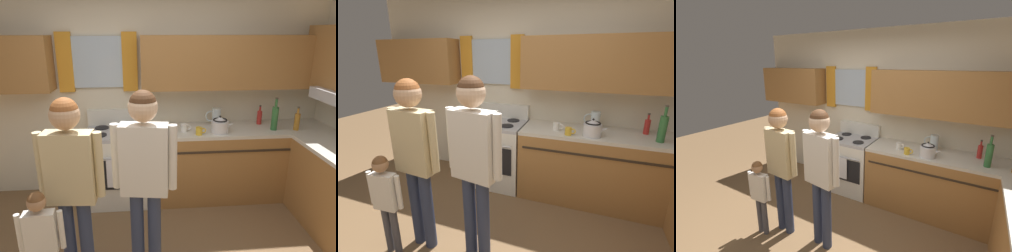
# 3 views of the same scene
# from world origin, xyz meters

# --- Properties ---
(back_wall_unit) EXTENTS (4.60, 0.42, 2.60)m
(back_wall_unit) POSITION_xyz_m (0.05, 1.82, 1.45)
(back_wall_unit) COLOR beige
(back_wall_unit) RESTS_ON ground
(kitchen_counter_run) EXTENTS (2.26, 2.03, 0.90)m
(kitchen_counter_run) POSITION_xyz_m (1.48, 1.15, 0.45)
(kitchen_counter_run) COLOR #9E6B38
(kitchen_counter_run) RESTS_ON ground
(stove_oven) EXTENTS (0.73, 0.67, 1.10)m
(stove_oven) POSITION_xyz_m (-0.34, 1.54, 0.47)
(stove_oven) COLOR silver
(stove_oven) RESTS_ON ground
(bottle_wine_green) EXTENTS (0.08, 0.08, 0.39)m
(bottle_wine_green) POSITION_xyz_m (1.54, 1.43, 1.05)
(bottle_wine_green) COLOR #2D6633
(bottle_wine_green) RESTS_ON kitchen_counter_run
(bottle_sauce_red) EXTENTS (0.06, 0.06, 0.25)m
(bottle_sauce_red) POSITION_xyz_m (1.46, 1.67, 0.99)
(bottle_sauce_red) COLOR red
(bottle_sauce_red) RESTS_ON kitchen_counter_run
(mug_ceramic_white) EXTENTS (0.13, 0.08, 0.09)m
(mug_ceramic_white) POSITION_xyz_m (0.46, 1.46, 0.95)
(mug_ceramic_white) COLOR white
(mug_ceramic_white) RESTS_ON kitchen_counter_run
(mug_mustard_yellow) EXTENTS (0.12, 0.08, 0.09)m
(mug_mustard_yellow) POSITION_xyz_m (0.62, 1.33, 0.95)
(mug_mustard_yellow) COLOR gold
(mug_mustard_yellow) RESTS_ON kitchen_counter_run
(stovetop_kettle) EXTENTS (0.27, 0.20, 0.21)m
(stovetop_kettle) POSITION_xyz_m (0.87, 1.38, 1.00)
(stovetop_kettle) COLOR silver
(stovetop_kettle) RESTS_ON kitchen_counter_run
(water_pitcher) EXTENTS (0.19, 0.11, 0.22)m
(water_pitcher) POSITION_xyz_m (0.89, 1.67, 1.01)
(water_pitcher) COLOR silver
(water_pitcher) RESTS_ON kitchen_counter_run
(adult_holding_child) EXTENTS (0.50, 0.22, 1.60)m
(adult_holding_child) POSITION_xyz_m (-0.58, 0.21, 1.01)
(adult_holding_child) COLOR #2D3856
(adult_holding_child) RESTS_ON ground
(adult_in_plaid) EXTENTS (0.50, 0.22, 1.64)m
(adult_in_plaid) POSITION_xyz_m (-0.03, 0.25, 1.03)
(adult_in_plaid) COLOR #2D3856
(adult_in_plaid) RESTS_ON ground
(small_child) EXTENTS (0.33, 0.13, 0.98)m
(small_child) POSITION_xyz_m (-0.79, 0.02, 0.61)
(small_child) COLOR #4C4C56
(small_child) RESTS_ON ground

